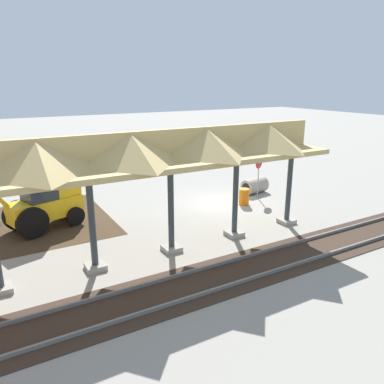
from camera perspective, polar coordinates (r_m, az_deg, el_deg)
ground_plane at (r=21.20m, az=4.35°, el=-1.63°), size 120.00×120.00×0.00m
dirt_work_zone at (r=19.56m, az=-25.45°, el=-4.83°), size 8.70×7.00×0.01m
platform_canopy at (r=14.09m, az=-3.38°, el=6.53°), size 13.64×3.20×4.90m
rail_tracks at (r=16.30m, az=18.30°, el=-8.11°), size 60.00×2.58×0.15m
stop_sign at (r=21.90m, az=10.13°, el=3.69°), size 0.71×0.33×2.52m
backhoe at (r=18.40m, az=-21.93°, el=-1.51°), size 5.15×2.62×2.82m
concrete_pipe at (r=23.16m, az=9.54°, el=0.95°), size 1.70×1.16×0.92m
traffic_barrel at (r=20.90m, az=7.93°, el=-0.71°), size 0.56×0.56×0.90m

